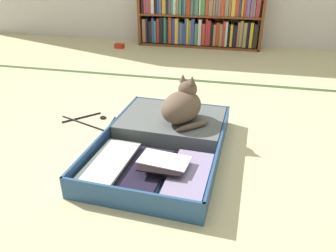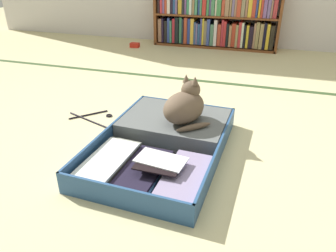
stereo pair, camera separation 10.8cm
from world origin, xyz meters
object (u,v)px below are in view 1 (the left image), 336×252
Objects in this scene: open_suitcase at (165,140)px; black_cat at (183,105)px; small_red_pouch at (119,46)px; clothes_hanger at (94,123)px; bookshelf at (199,17)px.

black_cat is (0.07, 0.13, 0.15)m from open_suitcase.
small_red_pouch is (-1.01, 2.00, -0.02)m from open_suitcase.
black_cat reaches higher than clothes_hanger.
bookshelf is 2.31m from open_suitcase.
black_cat reaches higher than small_red_pouch.
clothes_hanger is at bearing 160.30° from open_suitcase.
open_suitcase is at bearing -86.48° from bookshelf.
bookshelf is 2.17m from black_cat.
bookshelf is 2.16m from clothes_hanger.
clothes_hanger is (-0.57, 0.05, -0.20)m from black_cat.
clothes_hanger is at bearing -99.60° from bookshelf.
open_suitcase reaches higher than small_red_pouch.
bookshelf reaches higher than black_cat.
clothes_hanger is 4.42× the size of small_red_pouch.
small_red_pouch is at bearing 116.73° from open_suitcase.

